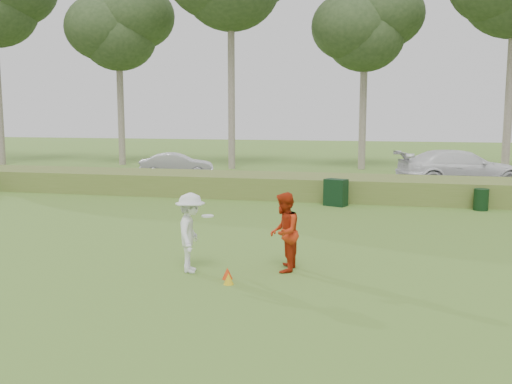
% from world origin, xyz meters
% --- Properties ---
extents(ground, '(120.00, 120.00, 0.00)m').
position_xyz_m(ground, '(0.00, 0.00, 0.00)').
color(ground, '#467226').
rests_on(ground, ground).
extents(reed_strip, '(80.00, 3.00, 0.90)m').
position_xyz_m(reed_strip, '(0.00, 12.00, 0.45)').
color(reed_strip, '#596E2C').
rests_on(reed_strip, ground).
extents(park_road, '(80.00, 6.00, 0.06)m').
position_xyz_m(park_road, '(0.00, 17.00, 0.03)').
color(park_road, '#2D2D2D').
rests_on(park_road, ground).
extents(tree_2, '(6.50, 6.50, 12.00)m').
position_xyz_m(tree_2, '(-14.00, 24.00, 8.97)').
color(tree_2, gray).
rests_on(tree_2, ground).
extents(tree_4, '(6.24, 6.24, 11.50)m').
position_xyz_m(tree_4, '(2.00, 24.50, 8.59)').
color(tree_4, gray).
rests_on(tree_4, ground).
extents(player_white, '(0.98, 1.27, 1.78)m').
position_xyz_m(player_white, '(-0.60, 0.17, 0.89)').
color(player_white, white).
rests_on(player_white, ground).
extents(player_red, '(0.68, 0.87, 1.78)m').
position_xyz_m(player_red, '(1.41, 0.70, 0.89)').
color(player_red, red).
rests_on(player_red, ground).
extents(cone_orange, '(0.23, 0.23, 0.25)m').
position_xyz_m(cone_orange, '(0.35, -0.20, 0.13)').
color(cone_orange, red).
rests_on(cone_orange, ground).
extents(cone_yellow, '(0.22, 0.22, 0.24)m').
position_xyz_m(cone_yellow, '(0.48, -0.56, 0.12)').
color(cone_yellow, gold).
rests_on(cone_yellow, ground).
extents(utility_cabinet, '(0.95, 0.78, 1.02)m').
position_xyz_m(utility_cabinet, '(1.72, 10.02, 0.51)').
color(utility_cabinet, black).
rests_on(utility_cabinet, ground).
extents(trash_bin, '(0.66, 0.66, 0.79)m').
position_xyz_m(trash_bin, '(6.96, 10.20, 0.39)').
color(trash_bin, black).
rests_on(trash_bin, ground).
extents(car_mid, '(4.16, 2.45, 1.30)m').
position_xyz_m(car_mid, '(-7.48, 17.26, 0.71)').
color(car_mid, silver).
rests_on(car_mid, park_road).
extents(car_right, '(6.35, 3.92, 1.72)m').
position_xyz_m(car_right, '(6.96, 16.61, 0.92)').
color(car_right, white).
rests_on(car_right, park_road).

